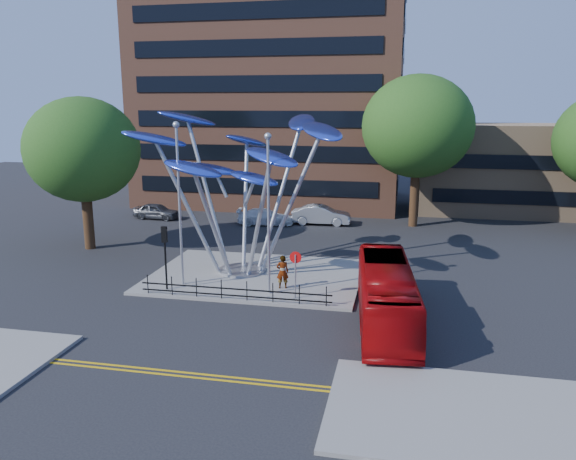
% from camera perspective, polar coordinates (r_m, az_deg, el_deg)
% --- Properties ---
extents(ground, '(120.00, 120.00, 0.00)m').
position_cam_1_polar(ground, '(27.03, -4.50, -8.68)').
color(ground, black).
rests_on(ground, ground).
extents(traffic_island, '(12.00, 9.00, 0.15)m').
position_cam_1_polar(traffic_island, '(32.71, -3.24, -4.66)').
color(traffic_island, slate).
rests_on(traffic_island, ground).
extents(pavement_right, '(12.00, 6.00, 0.15)m').
position_cam_1_polar(pavement_right, '(20.08, 22.18, -17.45)').
color(pavement_right, slate).
rests_on(pavement_right, ground).
extents(double_yellow_near, '(40.00, 0.12, 0.01)m').
position_cam_1_polar(double_yellow_near, '(21.85, -9.04, -14.24)').
color(double_yellow_near, gold).
rests_on(double_yellow_near, ground).
extents(double_yellow_far, '(40.00, 0.12, 0.01)m').
position_cam_1_polar(double_yellow_far, '(21.60, -9.33, -14.59)').
color(double_yellow_far, gold).
rests_on(double_yellow_far, ground).
extents(brick_tower, '(25.00, 15.00, 30.00)m').
position_cam_1_polar(brick_tower, '(57.86, -1.47, 17.88)').
color(brick_tower, brown).
rests_on(brick_tower, ground).
extents(low_building_near, '(15.00, 8.00, 8.00)m').
position_cam_1_polar(low_building_near, '(55.13, 21.07, 5.84)').
color(low_building_near, '#A38360').
rests_on(low_building_near, ground).
extents(tree_right, '(8.80, 8.80, 12.11)m').
position_cam_1_polar(tree_right, '(46.15, 13.03, 10.20)').
color(tree_right, black).
rests_on(tree_right, ground).
extents(tree_left, '(7.60, 7.60, 10.32)m').
position_cam_1_polar(tree_left, '(40.27, -20.15, 7.64)').
color(tree_left, black).
rests_on(tree_left, ground).
extents(leaf_sculpture, '(12.72, 9.54, 9.51)m').
position_cam_1_polar(leaf_sculpture, '(32.29, -4.93, 7.41)').
color(leaf_sculpture, '#9EA0A5').
rests_on(leaf_sculpture, traffic_island).
extents(street_lamp_left, '(0.36, 0.36, 8.80)m').
position_cam_1_polar(street_lamp_left, '(30.32, -11.02, 3.99)').
color(street_lamp_left, '#9EA0A5').
rests_on(street_lamp_left, traffic_island).
extents(street_lamp_right, '(0.36, 0.36, 8.30)m').
position_cam_1_polar(street_lamp_right, '(28.33, -2.01, 3.07)').
color(street_lamp_right, '#9EA0A5').
rests_on(street_lamp_right, traffic_island).
extents(traffic_light_island, '(0.28, 0.18, 3.42)m').
position_cam_1_polar(traffic_light_island, '(30.16, -12.41, -1.44)').
color(traffic_light_island, black).
rests_on(traffic_light_island, traffic_island).
extents(no_entry_sign_island, '(0.60, 0.10, 2.45)m').
position_cam_1_polar(no_entry_sign_island, '(28.30, 0.76, -3.75)').
color(no_entry_sign_island, '#9EA0A5').
rests_on(no_entry_sign_island, traffic_island).
extents(pedestrian_railing_front, '(10.00, 0.06, 1.00)m').
position_cam_1_polar(pedestrian_railing_front, '(28.64, -5.50, -6.26)').
color(pedestrian_railing_front, black).
rests_on(pedestrian_railing_front, traffic_island).
extents(red_bus, '(3.29, 10.10, 2.76)m').
position_cam_1_polar(red_bus, '(26.03, 9.94, -6.45)').
color(red_bus, '#920608').
rests_on(red_bus, ground).
extents(pedestrian, '(0.76, 0.60, 1.82)m').
position_cam_1_polar(pedestrian, '(30.04, -0.56, -4.27)').
color(pedestrian, gray).
rests_on(pedestrian, traffic_island).
extents(parked_car_left, '(4.12, 1.89, 1.37)m').
position_cam_1_polar(parked_car_left, '(50.05, -13.21, 1.88)').
color(parked_car_left, '#43454B').
rests_on(parked_car_left, ground).
extents(parked_car_mid, '(4.92, 1.87, 1.60)m').
position_cam_1_polar(parked_car_mid, '(46.57, 3.40, 1.54)').
color(parked_car_mid, '#A6A9AD').
rests_on(parked_car_mid, ground).
extents(parked_car_right, '(4.82, 2.50, 1.34)m').
position_cam_1_polar(parked_car_right, '(46.38, -2.32, 1.34)').
color(parked_car_right, silver).
rests_on(parked_car_right, ground).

